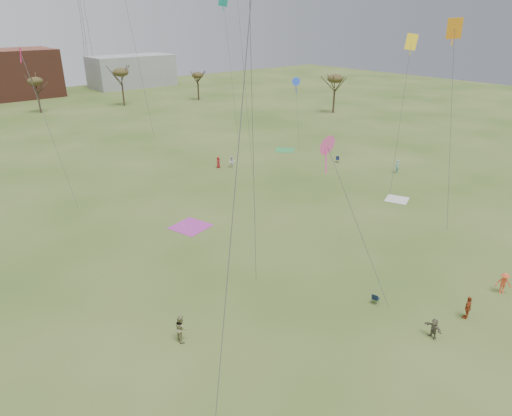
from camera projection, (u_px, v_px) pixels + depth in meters
ground at (368, 335)px, 30.81m from camera, size 260.00×260.00×0.00m
spectator_fore_a at (468, 307)px, 32.18m from camera, size 1.12×0.64×1.79m
spectator_fore_b at (181, 328)px, 29.97m from camera, size 0.94×1.09×1.92m
spectator_fore_c at (434, 328)px, 30.31m from camera, size 0.63×1.41×1.46m
flyer_mid_b at (504, 283)px, 35.11m from camera, size 1.22×1.30×1.77m
flyer_mid_c at (397, 166)px, 62.00m from camera, size 0.75×0.57×1.84m
spectator_mid_e at (232, 162)px, 64.23m from camera, size 1.04×1.04×1.70m
flyer_far_b at (218, 162)px, 64.17m from camera, size 0.76×0.92×1.62m
blanket_cream at (397, 199)px, 53.33m from camera, size 3.27×3.27×0.03m
blanket_plum at (191, 227)px, 46.49m from camera, size 4.22×4.22×0.03m
blanket_olive at (285, 150)px, 72.80m from camera, size 4.27×4.27×0.03m
camp_chair_center at (375, 300)px, 34.09m from camera, size 0.65×0.62×0.87m
camp_chair_right at (338, 161)px, 66.66m from camera, size 0.74×0.74×0.87m
tree_line at (8, 93)px, 82.02m from camera, size 117.44×49.32×8.91m
building_brick at (2, 74)px, 115.85m from camera, size 26.00×16.00×12.00m
building_grey at (132, 71)px, 135.69m from camera, size 24.00×12.00×9.00m
radio_tower at (83, 18)px, 128.90m from camera, size 1.51×1.72×41.00m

